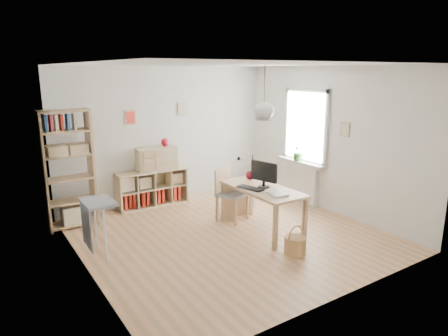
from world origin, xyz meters
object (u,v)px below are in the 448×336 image
cube_shelf (150,191)px  storage_chest (238,200)px  chair (229,191)px  drawer_chest (157,159)px  desk (262,193)px  tall_bookshelf (67,165)px  monitor (264,173)px

cube_shelf → storage_chest: bearing=-40.3°
chair → drawer_chest: size_ratio=1.23×
cube_shelf → desk: bearing=-65.4°
cube_shelf → chair: chair is taller
cube_shelf → tall_bookshelf: tall_bookshelf is taller
desk → tall_bookshelf: tall_bookshelf is taller
tall_bookshelf → storage_chest: bearing=-16.3°
cube_shelf → storage_chest: 1.74m
tall_bookshelf → drawer_chest: tall_bookshelf is taller
chair → storage_chest: (0.46, 0.38, -0.36)m
desk → storage_chest: desk is taller
monitor → desk: bearing=176.2°
chair → cube_shelf: bearing=97.6°
desk → cube_shelf: (-1.02, 2.23, -0.36)m
drawer_chest → tall_bookshelf: bearing=-164.7°
drawer_chest → chair: bearing=-56.3°
tall_bookshelf → chair: bearing=-26.7°
cube_shelf → tall_bookshelf: (-1.56, -0.28, 0.79)m
chair → monitor: size_ratio=1.93×
desk → storage_chest: bearing=74.7°
tall_bookshelf → storage_chest: tall_bookshelf is taller
storage_chest → desk: bearing=-124.0°
chair → drawer_chest: bearing=94.1°
drawer_chest → storage_chest: bearing=-35.2°
chair → storage_chest: chair is taller
desk → cube_shelf: bearing=114.6°
desk → drawer_chest: (-0.88, 2.19, 0.28)m
monitor → drawer_chest: bearing=97.8°
cube_shelf → tall_bookshelf: bearing=-169.8°
storage_chest → cube_shelf: bearing=121.0°
desk → drawer_chest: drawer_chest is taller
chair → storage_chest: 0.70m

